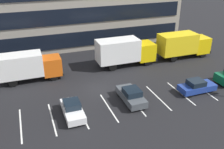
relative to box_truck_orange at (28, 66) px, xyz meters
The scene contains 8 objects.
ground_plane 8.71m from the box_truck_orange, 35.68° to the right, with size 120.00×120.00×0.00m, color black.
lot_markings 11.49m from the box_truck_orange, 52.45° to the right, with size 22.54×5.40×0.01m.
box_truck_orange is the anchor object (origin of this frame).
box_truck_yellow 12.50m from the box_truck_orange, ahead, with size 8.13×2.69×3.77m.
box_truck_yellow_all 21.61m from the box_truck_orange, ahead, with size 7.93×2.62×3.67m.
sedan_charcoal 12.90m from the box_truck_orange, 42.64° to the right, with size 1.80×4.29×1.54m.
sedan_navy 19.49m from the box_truck_orange, 28.66° to the right, with size 4.08×1.71×1.46m.
sedan_white 9.76m from the box_truck_orange, 70.49° to the right, with size 1.69×4.04×1.45m.
Camera 1 is at (-7.14, -24.38, 13.88)m, focal length 40.83 mm.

